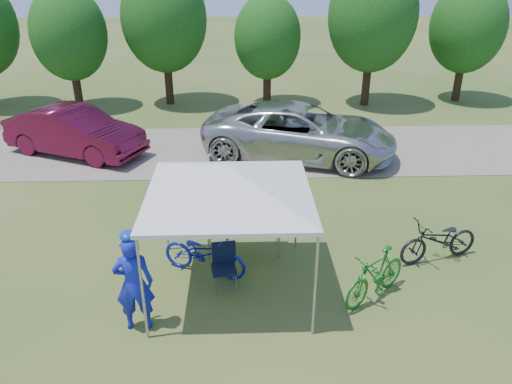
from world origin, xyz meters
TOP-DOWN VIEW (x-y plane):
  - ground at (0.00, 0.00)m, footprint 100.00×100.00m
  - gravel_strip at (0.00, 8.00)m, footprint 24.00×5.00m
  - canopy at (0.00, 0.00)m, footprint 4.53×4.53m
  - treeline at (-0.29, 14.05)m, footprint 24.89×4.28m
  - folding_table at (0.28, 1.37)m, footprint 1.70×0.71m
  - folding_chair at (-0.14, 0.06)m, footprint 0.56×0.58m
  - cooler at (0.03, 1.37)m, footprint 0.50×0.34m
  - ice_cream_cup at (0.62, 1.32)m, footprint 0.09×0.09m
  - cyclist at (-1.71, -1.18)m, footprint 0.74×0.53m
  - bike_blue at (-0.57, 0.51)m, footprint 2.01×1.34m
  - bike_green at (2.87, -0.48)m, footprint 1.72×1.51m
  - bike_dark at (4.65, 0.85)m, footprint 2.06×1.19m
  - minivan at (2.24, 7.33)m, footprint 6.97×4.58m
  - sedan at (-5.41, 7.83)m, footprint 5.16×3.56m

SIDE VIEW (x-z plane):
  - ground at x=0.00m, z-range 0.00..0.00m
  - gravel_strip at x=0.00m, z-range 0.00..0.02m
  - bike_blue at x=-0.57m, z-range 0.00..1.00m
  - bike_dark at x=4.65m, z-range 0.00..1.02m
  - bike_green at x=2.87m, z-range 0.00..1.08m
  - folding_chair at x=-0.14m, z-range 0.09..1.06m
  - folding_table at x=0.28m, z-range 0.31..1.01m
  - ice_cream_cup at x=0.62m, z-range 0.70..0.76m
  - sedan at x=-5.41m, z-range 0.02..1.63m
  - cooler at x=0.03m, z-range 0.70..1.06m
  - minivan at x=2.24m, z-range 0.02..1.80m
  - cyclist at x=-1.71m, z-range 0.00..1.93m
  - canopy at x=0.00m, z-range 1.15..4.15m
  - treeline at x=-0.29m, z-range 0.38..6.68m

